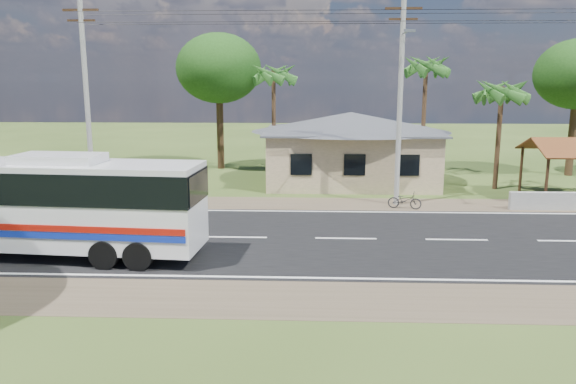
{
  "coord_description": "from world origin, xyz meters",
  "views": [
    {
      "loc": [
        -1.47,
        -22.23,
        6.48
      ],
      "look_at": [
        -2.42,
        1.0,
        1.74
      ],
      "focal_mm": 35.0,
      "sensor_mm": 36.0,
      "label": 1
    }
  ],
  "objects": [
    {
      "name": "ground",
      "position": [
        0.0,
        0.0,
        0.0
      ],
      "size": [
        120.0,
        120.0,
        0.0
      ],
      "primitive_type": "plane",
      "color": "#2D4117",
      "rests_on": "ground"
    },
    {
      "name": "road",
      "position": [
        0.0,
        0.0,
        0.01
      ],
      "size": [
        120.0,
        16.0,
        0.03
      ],
      "color": "black",
      "rests_on": "ground"
    },
    {
      "name": "house",
      "position": [
        1.0,
        13.0,
        2.64
      ],
      "size": [
        12.4,
        10.0,
        5.0
      ],
      "color": "tan",
      "rests_on": "ground"
    },
    {
      "name": "utility_poles",
      "position": [
        2.67,
        6.49,
        5.77
      ],
      "size": [
        32.8,
        2.22,
        11.0
      ],
      "color": "#9E9E99",
      "rests_on": "ground"
    },
    {
      "name": "palm_near",
      "position": [
        9.5,
        11.0,
        5.71
      ],
      "size": [
        2.8,
        2.8,
        6.7
      ],
      "color": "#47301E",
      "rests_on": "ground"
    },
    {
      "name": "palm_mid",
      "position": [
        6.0,
        15.5,
        7.16
      ],
      "size": [
        2.8,
        2.8,
        8.2
      ],
      "color": "#47301E",
      "rests_on": "ground"
    },
    {
      "name": "palm_far",
      "position": [
        -4.0,
        16.0,
        6.68
      ],
      "size": [
        2.8,
        2.8,
        7.7
      ],
      "color": "#47301E",
      "rests_on": "ground"
    },
    {
      "name": "tree_behind_house",
      "position": [
        -8.0,
        18.0,
        7.12
      ],
      "size": [
        6.0,
        6.0,
        9.61
      ],
      "color": "#47301E",
      "rests_on": "ground"
    },
    {
      "name": "coach_bus",
      "position": [
        -11.48,
        -2.63,
        2.18
      ],
      "size": [
        12.43,
        3.56,
        3.81
      ],
      "rotation": [
        0.0,
        0.0,
        -0.08
      ],
      "color": "silver",
      "rests_on": "ground"
    },
    {
      "name": "motorcycle",
      "position": [
        3.28,
        5.57,
        0.44
      ],
      "size": [
        1.76,
        0.97,
        0.88
      ],
      "primitive_type": "imported",
      "rotation": [
        0.0,
        0.0,
        1.33
      ],
      "color": "black",
      "rests_on": "ground"
    }
  ]
}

